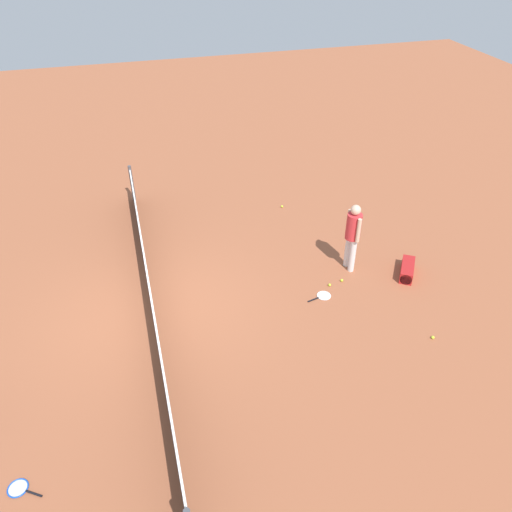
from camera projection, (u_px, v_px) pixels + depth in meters
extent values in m
plane|color=#9E5638|center=(153.00, 312.00, 10.74)|extent=(40.00, 40.00, 0.00)
cylinder|color=#4C4C51|center=(132.00, 183.00, 14.33)|extent=(0.09, 0.09, 1.07)
cube|color=black|center=(150.00, 295.00, 10.47)|extent=(10.00, 0.02, 0.91)
cube|color=white|center=(148.00, 277.00, 10.19)|extent=(10.00, 0.04, 0.06)
cylinder|color=white|center=(352.00, 256.00, 11.66)|extent=(0.15, 0.15, 0.85)
cylinder|color=white|center=(348.00, 251.00, 11.83)|extent=(0.15, 0.15, 0.85)
cylinder|color=red|center=(354.00, 226.00, 11.31)|extent=(0.37, 0.37, 0.62)
cylinder|color=beige|center=(359.00, 231.00, 11.14)|extent=(0.10, 0.10, 0.58)
cylinder|color=beige|center=(349.00, 221.00, 11.47)|extent=(0.10, 0.10, 0.58)
sphere|color=beige|center=(356.00, 210.00, 11.07)|extent=(0.25, 0.25, 0.23)
torus|color=white|center=(324.00, 296.00, 11.14)|extent=(0.38, 0.38, 0.02)
cylinder|color=silver|center=(324.00, 296.00, 11.14)|extent=(0.32, 0.32, 0.00)
cylinder|color=black|center=(313.00, 300.00, 11.03)|extent=(0.10, 0.28, 0.03)
torus|color=blue|center=(18.00, 488.00, 7.54)|extent=(0.43, 0.43, 0.02)
cylinder|color=silver|center=(18.00, 488.00, 7.54)|extent=(0.37, 0.37, 0.00)
cylinder|color=black|center=(34.00, 494.00, 7.47)|extent=(0.18, 0.25, 0.03)
sphere|color=#C6E033|center=(330.00, 285.00, 11.41)|extent=(0.07, 0.07, 0.07)
sphere|color=#C6E033|center=(282.00, 206.00, 14.27)|extent=(0.07, 0.07, 0.07)
sphere|color=#C6E033|center=(342.00, 280.00, 11.55)|extent=(0.07, 0.07, 0.07)
sphere|color=#C6E033|center=(433.00, 337.00, 10.07)|extent=(0.07, 0.07, 0.07)
cube|color=#B21E1E|center=(407.00, 270.00, 11.70)|extent=(0.82, 0.67, 0.28)
cylinder|color=black|center=(406.00, 279.00, 11.43)|extent=(0.23, 0.28, 0.27)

